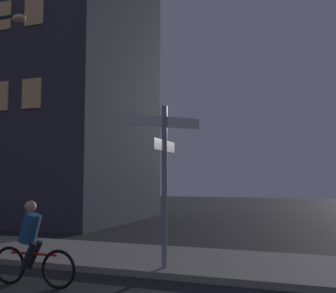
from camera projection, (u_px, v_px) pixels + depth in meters
name	position (u px, v px, depth m)	size (l,w,h in m)	color
sidewalk_kerb	(222.00, 264.00, 8.90)	(40.00, 3.01, 0.14)	gray
signpost	(164.00, 169.00, 8.41)	(1.26, 1.29, 3.49)	gray
cyclist	(32.00, 246.00, 7.35)	(1.82, 0.33, 1.61)	black
building_left_block	(60.00, 56.00, 19.85)	(8.04, 8.05, 16.58)	#383842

